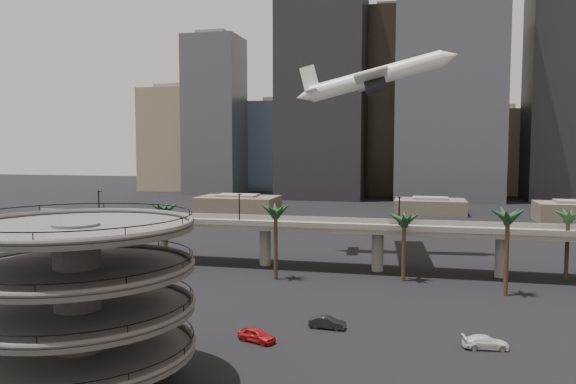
% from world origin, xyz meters
% --- Properties ---
extents(parking_ramp, '(22.20, 22.20, 17.35)m').
position_xyz_m(parking_ramp, '(-13.00, -4.00, 9.84)').
color(parking_ramp, '#52504D').
rests_on(parking_ramp, ground).
extents(overpass, '(130.00, 9.30, 14.70)m').
position_xyz_m(overpass, '(0.00, 55.00, 7.34)').
color(overpass, gray).
rests_on(overpass, ground).
extents(palm_trees, '(76.40, 18.40, 14.00)m').
position_xyz_m(palm_trees, '(11.58, 47.18, 11.30)').
color(palm_trees, '#4E3921').
rests_on(palm_trees, ground).
extents(low_buildings, '(135.00, 27.50, 6.80)m').
position_xyz_m(low_buildings, '(6.89, 142.30, 2.86)').
color(low_buildings, brown).
rests_on(low_buildings, ground).
extents(skyline, '(269.00, 86.00, 119.59)m').
position_xyz_m(skyline, '(15.11, 217.08, 43.72)').
color(skyline, '#846F5B').
rests_on(skyline, ground).
extents(airborne_jet, '(34.83, 30.75, 11.93)m').
position_xyz_m(airborne_jet, '(8.69, 71.18, 38.01)').
color(airborne_jet, white).
rests_on(airborne_jet, ground).
extents(car_a, '(5.18, 3.49, 1.64)m').
position_xyz_m(car_a, '(-0.24, 12.77, 0.82)').
color(car_a, red).
rests_on(car_a, ground).
extents(car_b, '(4.83, 1.95, 1.56)m').
position_xyz_m(car_b, '(7.25, 19.61, 0.78)').
color(car_b, black).
rests_on(car_b, ground).
extents(car_c, '(5.51, 2.91, 1.52)m').
position_xyz_m(car_c, '(26.35, 16.70, 0.76)').
color(car_c, white).
rests_on(car_c, ground).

